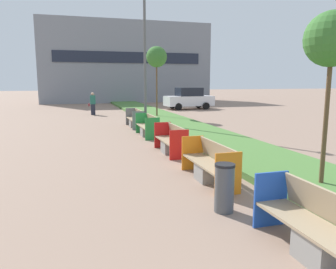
# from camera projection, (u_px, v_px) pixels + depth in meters

# --- Properties ---
(planter_grass_strip) EXTENTS (2.80, 120.00, 0.18)m
(planter_grass_strip) POSITION_uv_depth(u_px,v_px,m) (215.00, 140.00, 13.11)
(planter_grass_strip) COLOR #4C7A38
(planter_grass_strip) RESTS_ON ground
(building_backdrop) EXTENTS (19.31, 6.17, 9.08)m
(building_backdrop) POSITION_uv_depth(u_px,v_px,m) (125.00, 63.00, 39.00)
(building_backdrop) COLOR gray
(building_backdrop) RESTS_ON ground
(bench_blue_frame) EXTENTS (0.65, 2.43, 0.94)m
(bench_blue_frame) POSITION_uv_depth(u_px,v_px,m) (324.00, 236.00, 4.38)
(bench_blue_frame) COLOR gray
(bench_blue_frame) RESTS_ON ground
(bench_orange_frame) EXTENTS (0.65, 2.22, 0.94)m
(bench_orange_frame) POSITION_uv_depth(u_px,v_px,m) (210.00, 166.00, 8.03)
(bench_orange_frame) COLOR gray
(bench_orange_frame) RESTS_ON ground
(bench_red_frame) EXTENTS (0.65, 2.01, 0.94)m
(bench_red_frame) POSITION_uv_depth(u_px,v_px,m) (171.00, 142.00, 11.12)
(bench_red_frame) COLOR gray
(bench_red_frame) RESTS_ON ground
(bench_green_frame) EXTENTS (0.65, 2.14, 0.94)m
(bench_green_frame) POSITION_uv_depth(u_px,v_px,m) (148.00, 128.00, 14.55)
(bench_green_frame) COLOR gray
(bench_green_frame) RESTS_ON ground
(bench_grey_frame) EXTENTS (0.65, 2.12, 0.94)m
(bench_grey_frame) POSITION_uv_depth(u_px,v_px,m) (135.00, 120.00, 17.41)
(bench_grey_frame) COLOR gray
(bench_grey_frame) RESTS_ON ground
(litter_bin) EXTENTS (0.38, 0.38, 0.92)m
(litter_bin) POSITION_uv_depth(u_px,v_px,m) (224.00, 188.00, 6.10)
(litter_bin) COLOR #4C4F51
(litter_bin) RESTS_ON ground
(street_lamp_post) EXTENTS (0.24, 0.44, 8.89)m
(street_lamp_post) POSITION_uv_depth(u_px,v_px,m) (145.00, 34.00, 17.10)
(street_lamp_post) COLOR #56595B
(street_lamp_post) RESTS_ON ground
(sapling_tree_near) EXTENTS (1.17, 1.17, 3.88)m
(sapling_tree_near) POSITION_uv_depth(u_px,v_px,m) (332.00, 41.00, 6.85)
(sapling_tree_near) COLOR brown
(sapling_tree_near) RESTS_ON ground
(sapling_tree_far) EXTENTS (1.33, 1.33, 4.63)m
(sapling_tree_far) POSITION_uv_depth(u_px,v_px,m) (157.00, 57.00, 20.93)
(sapling_tree_far) COLOR brown
(sapling_tree_far) RESTS_ON ground
(pedestrian_walking) EXTENTS (0.53, 0.24, 1.63)m
(pedestrian_walking) POSITION_uv_depth(u_px,v_px,m) (93.00, 104.00, 23.65)
(pedestrian_walking) COLOR #232633
(pedestrian_walking) RESTS_ON ground
(parked_car_distant) EXTENTS (4.31, 2.04, 1.86)m
(parked_car_distant) POSITION_uv_depth(u_px,v_px,m) (189.00, 99.00, 28.62)
(parked_car_distant) COLOR silver
(parked_car_distant) RESTS_ON ground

